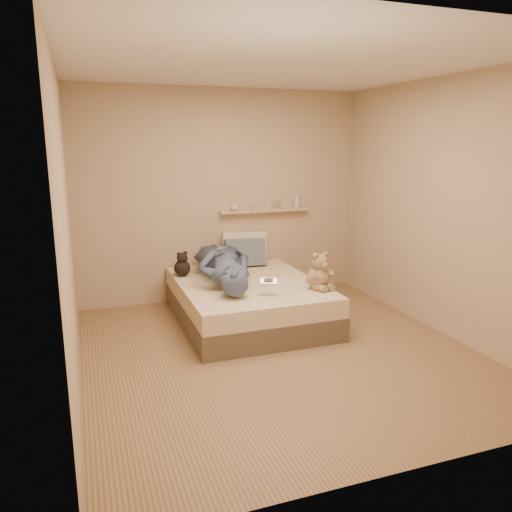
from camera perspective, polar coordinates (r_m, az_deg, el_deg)
name	(u,v)px	position (r m, az deg, el deg)	size (l,w,h in m)	color
room	(280,217)	(4.49, 2.80, 4.49)	(3.80, 3.80, 3.80)	olive
bed	(248,301)	(5.58, -0.97, -5.17)	(1.50, 1.90, 0.45)	brown
game_console	(269,281)	(4.99, 1.45, -2.89)	(0.18, 0.13, 0.06)	silver
teddy_bear	(319,273)	(5.26, 7.27, -2.00)	(0.32, 0.32, 0.40)	#AB795D
dark_plush	(182,266)	(5.77, -8.44, -1.08)	(0.19, 0.19, 0.29)	black
pillow_cream	(244,248)	(6.31, -1.33, 0.94)	(0.55, 0.16, 0.40)	beige
pillow_grey	(245,253)	(6.17, -1.23, 0.40)	(0.50, 0.14, 0.34)	slate
person	(222,262)	(5.58, -3.90, -0.66)	(0.61, 1.68, 0.40)	#46526E
wall_shelf	(265,211)	(6.41, 1.07, 5.21)	(1.20, 0.12, 0.03)	tan
shelf_bottles	(271,203)	(6.42, 1.75, 6.05)	(0.96, 0.12, 0.20)	#B6BCC0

